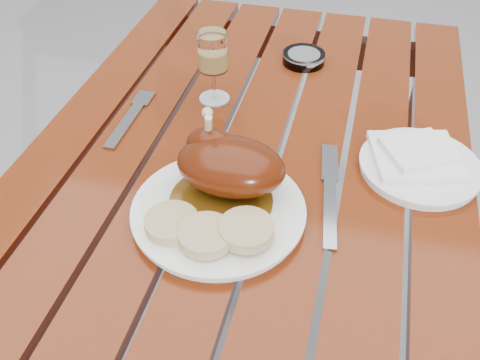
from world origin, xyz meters
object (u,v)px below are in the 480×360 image
(dinner_plate, at_px, (219,212))
(wine_glass, at_px, (213,68))
(table, at_px, (249,269))
(side_plate, at_px, (420,167))
(ashtray, at_px, (304,58))

(dinner_plate, distance_m, wine_glass, 0.35)
(table, distance_m, wine_glass, 0.48)
(wine_glass, bearing_deg, dinner_plate, -72.49)
(table, relative_size, side_plate, 5.68)
(table, height_order, dinner_plate, dinner_plate)
(ashtray, bearing_deg, table, -98.18)
(wine_glass, xyz_separation_m, ashtray, (0.15, 0.20, -0.06))
(dinner_plate, relative_size, side_plate, 1.32)
(table, relative_size, wine_glass, 8.11)
(table, bearing_deg, wine_glass, 130.88)
(wine_glass, height_order, side_plate, wine_glass)
(table, height_order, wine_glass, wine_glass)
(ashtray, bearing_deg, dinner_plate, -95.74)
(table, relative_size, ashtray, 12.43)
(wine_glass, height_order, ashtray, wine_glass)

